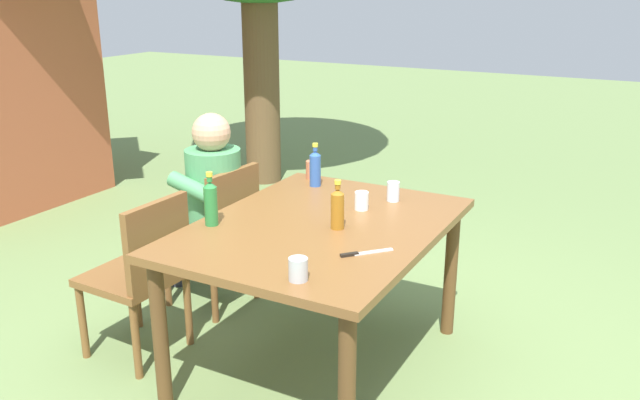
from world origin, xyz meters
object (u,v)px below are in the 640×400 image
cup_glass (393,191)px  bottle_amber (338,208)px  dining_table (320,242)px  cup_steel (298,269)px  bottle_green (211,202)px  cup_white (362,201)px  cup_terracotta (312,169)px  table_knife (363,253)px  bottle_blue (315,168)px  chair_far_left (143,270)px  person_in_white_shirt (204,200)px  chair_far_right (220,230)px

cup_glass → bottle_amber: bearing=171.9°
dining_table → cup_steel: size_ratio=15.80×
bottle_amber → cup_steel: (-0.58, -0.12, -0.06)m
dining_table → bottle_green: bearing=119.7°
dining_table → cup_steel: cup_steel is taller
cup_steel → cup_white: (0.88, 0.14, 0.00)m
bottle_green → cup_terracotta: (0.92, -0.04, -0.06)m
bottle_amber → cup_glass: size_ratio=2.26×
bottle_green → table_knife: (0.02, -0.78, -0.11)m
bottle_blue → cup_steel: (-1.13, -0.54, -0.06)m
bottle_green → cup_white: bottle_green is taller
chair_far_left → cup_glass: bearing=-51.1°
person_in_white_shirt → bottle_green: person_in_white_shirt is taller
chair_far_right → chair_far_left: same height
chair_far_left → cup_white: bearing=-56.5°
cup_terracotta → bottle_blue: bearing=-144.6°
dining_table → cup_steel: (-0.59, -0.22, 0.14)m
chair_far_left → bottle_green: bottle_green is taller
chair_far_left → bottle_blue: 1.09m
chair_far_left → chair_far_right: bearing=0.0°
bottle_amber → cup_steel: bearing=-167.9°
bottle_blue → chair_far_left: bearing=148.7°
cup_glass → cup_white: cup_glass is taller
dining_table → cup_white: (0.29, -0.09, 0.14)m
dining_table → cup_white: bearing=-16.6°
bottle_green → cup_glass: bearing=-39.7°
bottle_amber → cup_steel: bottle_amber is taller
chair_far_left → person_in_white_shirt: (0.66, 0.11, 0.17)m
cup_white → chair_far_left: bearing=123.5°
cup_steel → cup_white: bearing=9.0°
cup_glass → cup_steel: bearing=-177.3°
table_knife → chair_far_left: bearing=94.4°
dining_table → chair_far_left: size_ratio=1.67×
chair_far_left → table_knife: 1.22m
bottle_green → cup_terracotta: size_ratio=2.50×
dining_table → bottle_green: 0.55m
chair_far_left → cup_steel: bearing=-103.9°
dining_table → bottle_blue: bearing=30.8°
bottle_blue → table_knife: bottle_blue is taller
person_in_white_shirt → cup_terracotta: person_in_white_shirt is taller
dining_table → bottle_blue: bottle_blue is taller
chair_far_left → bottle_amber: bottle_amber is taller
person_in_white_shirt → chair_far_right: bearing=-93.9°
person_in_white_shirt → cup_glass: person_in_white_shirt is taller
bottle_green → bottle_amber: (0.24, -0.55, -0.01)m
chair_far_left → bottle_blue: bearing=-31.3°
bottle_green → bottle_blue: size_ratio=1.05×
bottle_amber → table_knife: size_ratio=1.23×
dining_table → bottle_amber: bottle_amber is taller
cup_glass → table_knife: bearing=-167.5°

